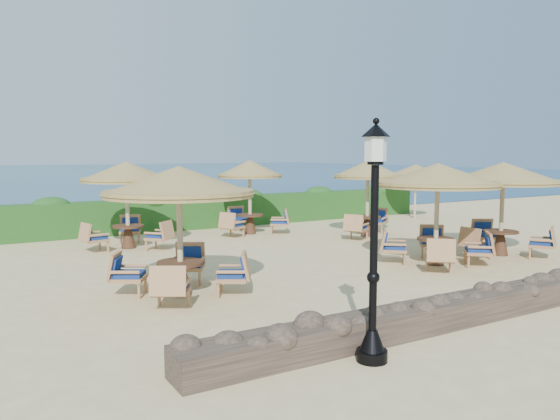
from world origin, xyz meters
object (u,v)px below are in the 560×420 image
object	(u,v)px
extra_parasol	(416,170)
cafe_set_0	(179,204)
cafe_set_4	(250,185)
cafe_set_2	(503,186)
cafe_set_5	(368,182)
cafe_set_1	(437,192)
lamp_post	(374,252)
cafe_set_3	(127,187)

from	to	relation	value
extra_parasol	cafe_set_0	bearing A→B (deg)	-152.05
cafe_set_4	cafe_set_2	bearing A→B (deg)	-59.98
extra_parasol	cafe_set_4	bearing A→B (deg)	-177.53
extra_parasol	cafe_set_4	world-z (taller)	cafe_set_4
cafe_set_4	cafe_set_5	distance (m)	4.18
cafe_set_1	cafe_set_4	world-z (taller)	same
cafe_set_5	cafe_set_4	bearing A→B (deg)	141.66
lamp_post	cafe_set_0	xyz separation A→B (m)	(-1.05, 4.76, 0.34)
cafe_set_2	cafe_set_5	distance (m)	4.84
cafe_set_1	cafe_set_4	bearing A→B (deg)	102.44
lamp_post	cafe_set_5	distance (m)	11.70
cafe_set_5	cafe_set_2	bearing A→B (deg)	-78.53
cafe_set_3	cafe_set_4	distance (m)	4.66
lamp_post	cafe_set_5	xyz separation A→B (m)	(7.41, 9.05, 0.37)
lamp_post	cafe_set_4	size ratio (longest dim) A/B	1.19
cafe_set_0	cafe_set_1	bearing A→B (deg)	-3.97
extra_parasol	cafe_set_0	xyz separation A→B (m)	(-13.65, -7.24, -0.28)
cafe_set_2	cafe_set_4	distance (m)	8.47
cafe_set_1	cafe_set_3	size ratio (longest dim) A/B	1.13
cafe_set_2	cafe_set_3	size ratio (longest dim) A/B	1.11
cafe_set_3	cafe_set_4	xyz separation A→B (m)	(4.60, 0.75, -0.11)
lamp_post	extra_parasol	xyz separation A→B (m)	(12.60, 12.00, 0.62)
cafe_set_1	cafe_set_5	world-z (taller)	same
lamp_post	cafe_set_0	world-z (taller)	lamp_post
lamp_post	extra_parasol	size ratio (longest dim) A/B	1.38
cafe_set_3	cafe_set_5	world-z (taller)	same
lamp_post	cafe_set_0	bearing A→B (deg)	102.43
lamp_post	cafe_set_4	bearing A→B (deg)	70.41
cafe_set_0	cafe_set_5	size ratio (longest dim) A/B	1.11
cafe_set_3	cafe_set_1	bearing A→B (deg)	-46.69
extra_parasol	cafe_set_1	size ratio (longest dim) A/B	0.76
cafe_set_0	cafe_set_4	distance (m)	8.62
lamp_post	cafe_set_4	xyz separation A→B (m)	(4.14, 11.63, 0.23)
lamp_post	cafe_set_2	bearing A→B (deg)	27.21
cafe_set_1	cafe_set_5	size ratio (longest dim) A/B	1.15
cafe_set_0	cafe_set_3	xyz separation A→B (m)	(0.59, 6.13, 0.01)
cafe_set_2	cafe_set_5	size ratio (longest dim) A/B	1.13
cafe_set_0	cafe_set_4	xyz separation A→B (m)	(5.19, 6.88, -0.10)
cafe_set_0	cafe_set_1	distance (m)	6.83
extra_parasol	cafe_set_3	distance (m)	13.11
cafe_set_0	cafe_set_4	size ratio (longest dim) A/B	1.11
cafe_set_3	cafe_set_5	xyz separation A→B (m)	(7.88, -1.84, 0.02)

